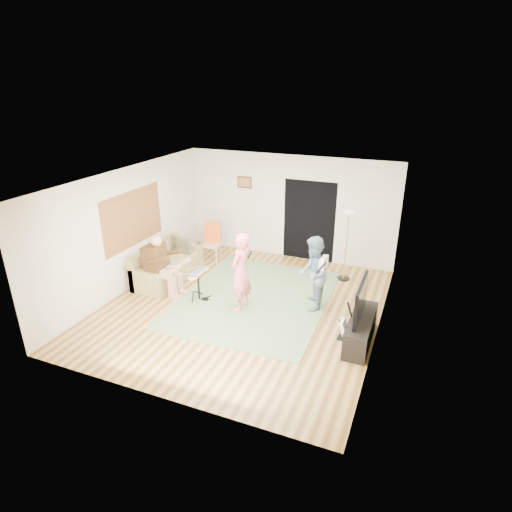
{
  "coord_description": "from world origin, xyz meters",
  "views": [
    {
      "loc": [
        3.26,
        -7.19,
        4.46
      ],
      "look_at": [
        0.18,
        0.3,
        1.07
      ],
      "focal_mm": 30.0,
      "sensor_mm": 36.0,
      "label": 1
    }
  ],
  "objects": [
    {
      "name": "microphone",
      "position": [
        0.2,
        -0.07,
        1.24
      ],
      "size": [
        0.06,
        0.06,
        0.24
      ],
      "primitive_type": null,
      "color": "black",
      "rests_on": "singer"
    },
    {
      "name": "tv_cabinet",
      "position": [
        2.5,
        -0.37,
        0.25
      ],
      "size": [
        0.4,
        1.4,
        0.5
      ],
      "primitive_type": "cube",
      "color": "black",
      "rests_on": "floor"
    },
    {
      "name": "guitar_held",
      "position": [
        1.55,
        0.49,
        1.07
      ],
      "size": [
        0.16,
        0.61,
        0.26
      ],
      "primitive_type": null,
      "rotation": [
        0.0,
        0.0,
        -0.06
      ],
      "color": "white",
      "rests_on": "guitarist"
    },
    {
      "name": "drum_kit",
      "position": [
        -1.0,
        -0.06,
        0.3
      ],
      "size": [
        0.37,
        0.66,
        0.68
      ],
      "color": "black",
      "rests_on": "floor"
    },
    {
      "name": "picture_frame",
      "position": [
        -1.25,
        2.99,
        1.9
      ],
      "size": [
        0.42,
        0.03,
        0.32
      ],
      "primitive_type": "cube",
      "color": "#3F2314",
      "rests_on": "walls"
    },
    {
      "name": "doorway",
      "position": [
        0.55,
        2.99,
        1.05
      ],
      "size": [
        2.1,
        0.0,
        2.1
      ],
      "primitive_type": "plane",
      "rotation": [
        1.57,
        0.0,
        0.0
      ],
      "color": "black",
      "rests_on": "walls"
    },
    {
      "name": "television",
      "position": [
        2.45,
        -0.37,
        0.85
      ],
      "size": [
        0.06,
        1.07,
        0.69
      ],
      "primitive_type": "cube",
      "color": "black",
      "rests_on": "tv_cabinet"
    },
    {
      "name": "dining_chair",
      "position": [
        -1.71,
        1.92,
        0.36
      ],
      "size": [
        0.51,
        0.53,
        1.02
      ],
      "rotation": [
        0.0,
        0.0,
        0.2
      ],
      "color": "tan",
      "rests_on": "floor"
    },
    {
      "name": "floor",
      "position": [
        0.0,
        0.0,
        0.0
      ],
      "size": [
        6.0,
        6.0,
        0.0
      ],
      "primitive_type": "plane",
      "color": "brown",
      "rests_on": "ground"
    },
    {
      "name": "torchiere_lamp",
      "position": [
        1.69,
        2.13,
        1.15
      ],
      "size": [
        0.3,
        0.3,
        1.68
      ],
      "color": "black",
      "rests_on": "floor"
    },
    {
      "name": "ceiling",
      "position": [
        0.0,
        0.0,
        2.7
      ],
      "size": [
        6.0,
        6.0,
        0.0
      ],
      "primitive_type": "plane",
      "rotation": [
        3.14,
        0.0,
        0.0
      ],
      "color": "white",
      "rests_on": "walls"
    },
    {
      "name": "drummer",
      "position": [
        -1.88,
        -0.06,
        0.52
      ],
      "size": [
        0.86,
        0.48,
        1.33
      ],
      "color": "#492F14",
      "rests_on": "sofa"
    },
    {
      "name": "guitar_spare",
      "position": [
        2.22,
        -0.4,
        0.22
      ],
      "size": [
        0.28,
        0.25,
        0.78
      ],
      "color": "black",
      "rests_on": "floor"
    },
    {
      "name": "walls",
      "position": [
        0.0,
        0.0,
        1.35
      ],
      "size": [
        5.5,
        6.0,
        2.7
      ],
      "primitive_type": null,
      "color": "silver",
      "rests_on": "floor"
    },
    {
      "name": "area_rug",
      "position": [
        0.12,
        0.42,
        0.01
      ],
      "size": [
        3.13,
        3.9,
        0.02
      ],
      "primitive_type": "cube",
      "rotation": [
        0.0,
        0.0,
        0.03
      ],
      "color": "#5D7A4A",
      "rests_on": "floor"
    },
    {
      "name": "sofa",
      "position": [
        -2.29,
        0.59,
        0.26
      ],
      "size": [
        0.8,
        1.95,
        0.79
      ],
      "color": "#9E8D4F",
      "rests_on": "floor"
    },
    {
      "name": "window_blinds",
      "position": [
        -2.74,
        0.2,
        1.55
      ],
      "size": [
        0.0,
        2.05,
        2.05
      ],
      "primitive_type": "plane",
      "rotation": [
        1.57,
        0.0,
        1.57
      ],
      "color": "#9C6130",
      "rests_on": "walls"
    },
    {
      "name": "singer",
      "position": [
        -0.0,
        -0.07,
        0.83
      ],
      "size": [
        0.44,
        0.63,
        1.66
      ],
      "primitive_type": "imported",
      "rotation": [
        0.0,
        0.0,
        -1.64
      ],
      "color": "#EF6871",
      "rests_on": "floor"
    },
    {
      "name": "guitarist",
      "position": [
        1.35,
        0.49,
        0.78
      ],
      "size": [
        0.75,
        0.88,
        1.57
      ],
      "primitive_type": "imported",
      "rotation": [
        0.0,
        0.0,
        -1.34
      ],
      "color": "slate",
      "rests_on": "floor"
    }
  ]
}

